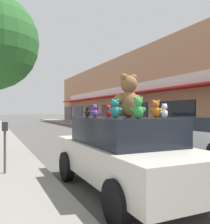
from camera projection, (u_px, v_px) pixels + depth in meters
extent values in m
plane|color=#514F4C|center=(194.00, 173.00, 6.77)|extent=(260.00, 260.00, 0.00)
cube|color=tan|center=(170.00, 94.00, 26.53)|extent=(11.84, 41.36, 7.06)
cube|color=red|center=(116.00, 96.00, 23.84)|extent=(1.14, 34.74, 0.12)
cube|color=silver|center=(120.00, 90.00, 24.06)|extent=(0.08, 33.08, 0.70)
cube|color=black|center=(174.00, 115.00, 17.01)|extent=(0.06, 3.93, 2.00)
cube|color=black|center=(134.00, 114.00, 21.71)|extent=(0.06, 3.93, 2.00)
cube|color=black|center=(109.00, 114.00, 26.42)|extent=(0.06, 3.93, 2.00)
cube|color=black|center=(91.00, 113.00, 31.12)|extent=(0.06, 3.93, 2.00)
cube|color=black|center=(78.00, 113.00, 35.83)|extent=(0.06, 3.93, 2.00)
cube|color=black|center=(68.00, 113.00, 40.53)|extent=(0.06, 3.93, 2.00)
cube|color=beige|center=(124.00, 159.00, 5.19)|extent=(1.75, 4.25, 0.66)
cube|color=black|center=(124.00, 130.00, 5.19)|extent=(1.54, 2.34, 0.54)
cylinder|color=black|center=(67.00, 166.00, 6.03)|extent=(0.20, 0.69, 0.69)
cylinder|color=black|center=(128.00, 160.00, 6.74)|extent=(0.20, 0.69, 0.69)
cylinder|color=black|center=(117.00, 202.00, 3.64)|extent=(0.20, 0.69, 0.69)
cylinder|color=black|center=(203.00, 188.00, 4.35)|extent=(0.20, 0.69, 0.69)
ellipsoid|color=olive|center=(129.00, 104.00, 5.27)|extent=(0.49, 0.44, 0.57)
sphere|color=olive|center=(129.00, 84.00, 5.27)|extent=(0.42, 0.42, 0.36)
sphere|color=olive|center=(134.00, 78.00, 5.34)|extent=(0.17, 0.17, 0.15)
sphere|color=olive|center=(124.00, 77.00, 5.20)|extent=(0.17, 0.17, 0.15)
sphere|color=tan|center=(124.00, 86.00, 5.40)|extent=(0.16, 0.16, 0.14)
sphere|color=olive|center=(136.00, 99.00, 5.43)|extent=(0.24, 0.24, 0.21)
sphere|color=olive|center=(119.00, 99.00, 5.17)|extent=(0.24, 0.24, 0.21)
ellipsoid|color=purple|center=(95.00, 113.00, 5.54)|extent=(0.17, 0.16, 0.17)
sphere|color=purple|center=(95.00, 107.00, 5.54)|extent=(0.15, 0.15, 0.11)
sphere|color=purple|center=(96.00, 105.00, 5.57)|extent=(0.06, 0.06, 0.05)
sphere|color=purple|center=(94.00, 105.00, 5.51)|extent=(0.06, 0.06, 0.05)
sphere|color=#BA67ED|center=(93.00, 108.00, 5.57)|extent=(0.06, 0.06, 0.04)
sphere|color=purple|center=(97.00, 112.00, 5.60)|extent=(0.09, 0.09, 0.06)
sphere|color=purple|center=(92.00, 112.00, 5.50)|extent=(0.09, 0.09, 0.06)
ellipsoid|color=teal|center=(115.00, 112.00, 5.02)|extent=(0.24, 0.23, 0.24)
sphere|color=teal|center=(115.00, 103.00, 5.02)|extent=(0.21, 0.21, 0.15)
sphere|color=teal|center=(118.00, 100.00, 5.00)|extent=(0.09, 0.09, 0.06)
sphere|color=teal|center=(113.00, 100.00, 5.03)|extent=(0.09, 0.09, 0.06)
sphere|color=#47CDC6|center=(116.00, 104.00, 5.08)|extent=(0.08, 0.08, 0.06)
sphere|color=teal|center=(120.00, 110.00, 5.00)|extent=(0.12, 0.12, 0.09)
sphere|color=teal|center=(111.00, 110.00, 5.06)|extent=(0.12, 0.12, 0.09)
ellipsoid|color=orange|center=(156.00, 112.00, 5.16)|extent=(0.22, 0.22, 0.22)
sphere|color=orange|center=(156.00, 104.00, 5.16)|extent=(0.20, 0.20, 0.14)
sphere|color=orange|center=(158.00, 101.00, 5.13)|extent=(0.08, 0.08, 0.06)
sphere|color=orange|center=(154.00, 102.00, 5.18)|extent=(0.08, 0.08, 0.06)
sphere|color=#FFBA41|center=(157.00, 105.00, 5.21)|extent=(0.08, 0.08, 0.05)
sphere|color=orange|center=(160.00, 110.00, 5.13)|extent=(0.11, 0.11, 0.08)
sphere|color=orange|center=(152.00, 110.00, 5.21)|extent=(0.11, 0.11, 0.08)
ellipsoid|color=red|center=(109.00, 113.00, 5.74)|extent=(0.16, 0.15, 0.17)
sphere|color=red|center=(109.00, 107.00, 5.74)|extent=(0.14, 0.14, 0.11)
sphere|color=red|center=(110.00, 106.00, 5.75)|extent=(0.06, 0.06, 0.05)
sphere|color=red|center=(107.00, 106.00, 5.74)|extent=(0.06, 0.06, 0.05)
sphere|color=#FF4741|center=(108.00, 108.00, 5.79)|extent=(0.05, 0.05, 0.04)
sphere|color=red|center=(112.00, 112.00, 5.76)|extent=(0.08, 0.08, 0.06)
sphere|color=red|center=(106.00, 112.00, 5.75)|extent=(0.08, 0.08, 0.06)
ellipsoid|color=white|center=(164.00, 114.00, 4.51)|extent=(0.15, 0.14, 0.17)
sphere|color=white|center=(164.00, 107.00, 4.51)|extent=(0.13, 0.13, 0.11)
sphere|color=white|center=(166.00, 105.00, 4.53)|extent=(0.05, 0.05, 0.04)
sphere|color=white|center=(163.00, 105.00, 4.48)|extent=(0.05, 0.05, 0.04)
sphere|color=white|center=(162.00, 107.00, 4.54)|extent=(0.05, 0.05, 0.04)
sphere|color=white|center=(166.00, 112.00, 4.56)|extent=(0.07, 0.07, 0.06)
sphere|color=white|center=(162.00, 112.00, 4.47)|extent=(0.07, 0.07, 0.06)
ellipsoid|color=black|center=(87.00, 114.00, 5.74)|extent=(0.14, 0.15, 0.15)
sphere|color=black|center=(87.00, 109.00, 5.74)|extent=(0.13, 0.13, 0.10)
sphere|color=black|center=(88.00, 107.00, 5.72)|extent=(0.05, 0.05, 0.04)
sphere|color=black|center=(86.00, 107.00, 5.77)|extent=(0.05, 0.05, 0.04)
sphere|color=#3A3A3D|center=(88.00, 109.00, 5.77)|extent=(0.05, 0.05, 0.04)
sphere|color=black|center=(89.00, 112.00, 5.71)|extent=(0.07, 0.07, 0.06)
sphere|color=black|center=(86.00, 112.00, 5.79)|extent=(0.07, 0.07, 0.06)
ellipsoid|color=green|center=(138.00, 112.00, 4.22)|extent=(0.22, 0.20, 0.23)
sphere|color=green|center=(138.00, 102.00, 4.22)|extent=(0.19, 0.19, 0.15)
sphere|color=green|center=(141.00, 98.00, 4.23)|extent=(0.08, 0.08, 0.06)
sphere|color=green|center=(135.00, 98.00, 4.22)|extent=(0.08, 0.08, 0.06)
sphere|color=#5ADA6D|center=(137.00, 102.00, 4.29)|extent=(0.07, 0.07, 0.06)
sphere|color=green|center=(143.00, 110.00, 4.25)|extent=(0.11, 0.11, 0.09)
sphere|color=green|center=(133.00, 110.00, 4.23)|extent=(0.11, 0.11, 0.09)
ellipsoid|color=pink|center=(128.00, 112.00, 5.65)|extent=(0.21, 0.21, 0.22)
sphere|color=pink|center=(128.00, 105.00, 5.65)|extent=(0.19, 0.19, 0.14)
sphere|color=pink|center=(128.00, 103.00, 5.69)|extent=(0.08, 0.08, 0.06)
sphere|color=pink|center=(128.00, 103.00, 5.60)|extent=(0.08, 0.08, 0.06)
sphere|color=#FFA3DA|center=(125.00, 106.00, 5.65)|extent=(0.07, 0.07, 0.05)
sphere|color=pink|center=(127.00, 111.00, 5.73)|extent=(0.11, 0.11, 0.08)
sphere|color=pink|center=(127.00, 111.00, 5.56)|extent=(0.11, 0.11, 0.08)
cube|color=#B7B7BC|center=(203.00, 138.00, 9.71)|extent=(1.70, 4.52, 0.62)
cube|color=black|center=(203.00, 123.00, 9.71)|extent=(1.50, 2.49, 0.49)
cylinder|color=black|center=(163.00, 142.00, 10.64)|extent=(0.20, 0.69, 0.69)
cylinder|color=black|center=(192.00, 141.00, 11.33)|extent=(0.20, 0.69, 0.69)
cube|color=silver|center=(108.00, 125.00, 17.64)|extent=(1.72, 4.02, 0.65)
cube|color=black|center=(108.00, 117.00, 17.64)|extent=(1.51, 2.86, 0.56)
cylinder|color=black|center=(90.00, 129.00, 18.43)|extent=(0.20, 0.69, 0.69)
cylinder|color=black|center=(111.00, 129.00, 19.13)|extent=(0.20, 0.69, 0.69)
cylinder|color=black|center=(104.00, 132.00, 16.16)|extent=(0.20, 0.69, 0.69)
cylinder|color=black|center=(127.00, 131.00, 16.86)|extent=(0.20, 0.69, 0.69)
cylinder|color=#4C4C51|center=(5.00, 152.00, 6.17)|extent=(0.06, 0.06, 1.05)
cube|color=#2D2D33|center=(5.00, 126.00, 6.17)|extent=(0.14, 0.10, 0.22)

